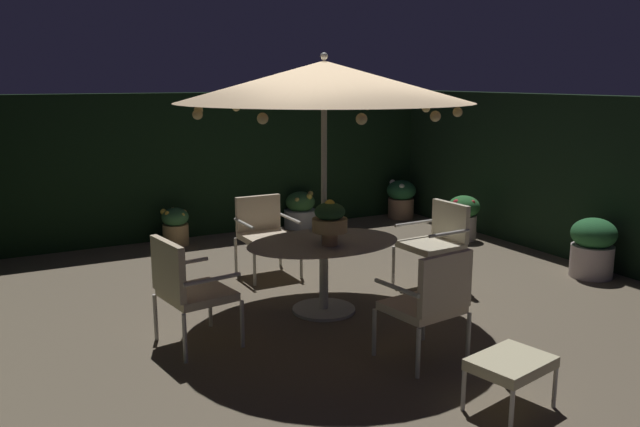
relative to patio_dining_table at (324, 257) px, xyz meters
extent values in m
cube|color=#6B5D49|center=(0.26, 0.15, -0.58)|extent=(7.48, 7.63, 0.02)
cube|color=black|center=(0.26, 3.81, 0.48)|extent=(7.48, 0.30, 2.10)
cube|color=black|center=(3.85, 0.15, 0.48)|extent=(0.30, 7.63, 2.10)
cylinder|color=beige|center=(0.00, 0.00, -0.55)|extent=(0.64, 0.64, 0.03)
cylinder|color=beige|center=(0.00, 0.00, -0.22)|extent=(0.09, 0.09, 0.70)
ellipsoid|color=#AEA89C|center=(0.00, 0.00, 0.15)|extent=(1.58, 1.14, 0.03)
cylinder|color=beige|center=(0.00, 0.00, 0.54)|extent=(0.06, 0.06, 2.22)
cone|color=#D3B183|center=(0.00, 0.00, 1.71)|extent=(2.84, 2.84, 0.39)
sphere|color=beige|center=(0.00, 0.00, 1.94)|extent=(0.07, 0.07, 0.07)
sphere|color=#F9DB8C|center=(1.24, 0.05, 1.43)|extent=(0.09, 0.09, 0.09)
sphere|color=#F9DB8C|center=(0.98, 0.77, 1.43)|extent=(0.09, 0.09, 0.09)
sphere|color=#F9DB8C|center=(0.38, 1.18, 1.43)|extent=(0.09, 0.09, 0.09)
sphere|color=#F9DB8C|center=(-0.44, 1.16, 1.43)|extent=(0.09, 0.09, 0.09)
sphere|color=#F9DB8C|center=(-0.99, 0.75, 1.43)|extent=(0.09, 0.09, 0.09)
sphere|color=#F9DB8C|center=(-1.25, -0.01, 1.43)|extent=(0.09, 0.09, 0.09)
sphere|color=#F9DB8C|center=(-0.97, -0.78, 1.43)|extent=(0.09, 0.09, 0.09)
sphere|color=#F9DB8C|center=(-0.33, -1.20, 1.43)|extent=(0.09, 0.09, 0.09)
sphere|color=#F9DB8C|center=(0.40, -1.18, 1.43)|extent=(0.09, 0.09, 0.09)
sphere|color=#F9DB8C|center=(0.99, -0.75, 1.43)|extent=(0.09, 0.09, 0.09)
cylinder|color=tan|center=(-0.03, -0.18, 0.23)|extent=(0.15, 0.15, 0.14)
cylinder|color=tan|center=(-0.03, -0.18, 0.36)|extent=(0.34, 0.34, 0.13)
ellipsoid|color=#224829|center=(-0.03, -0.18, 0.49)|extent=(0.30, 0.30, 0.18)
sphere|color=yellow|center=(-0.03, -0.18, 0.56)|extent=(0.10, 0.10, 0.10)
cylinder|color=silver|center=(0.30, 1.09, -0.35)|extent=(0.04, 0.04, 0.43)
cylinder|color=silver|center=(-0.30, 1.09, -0.35)|extent=(0.04, 0.04, 0.43)
cylinder|color=silver|center=(0.30, 1.68, -0.35)|extent=(0.04, 0.04, 0.43)
cylinder|color=silver|center=(-0.29, 1.68, -0.35)|extent=(0.04, 0.04, 0.43)
cube|color=beige|center=(0.00, 1.39, -0.11)|extent=(0.58, 0.57, 0.07)
cube|color=beige|center=(0.00, 1.67, 0.14)|extent=(0.57, 0.06, 0.42)
cylinder|color=silver|center=(0.30, 1.39, 0.09)|extent=(0.04, 0.56, 0.04)
cylinder|color=silver|center=(-0.30, 1.39, 0.09)|extent=(0.04, 0.56, 0.04)
cylinder|color=silver|center=(-1.15, 0.14, -0.36)|extent=(0.04, 0.04, 0.43)
cylinder|color=silver|center=(-1.06, -0.46, -0.36)|extent=(0.04, 0.04, 0.43)
cylinder|color=silver|center=(-1.68, 0.06, -0.36)|extent=(0.04, 0.04, 0.43)
cylinder|color=silver|center=(-1.60, -0.54, -0.36)|extent=(0.04, 0.04, 0.43)
cube|color=beige|center=(-1.37, -0.20, -0.11)|extent=(0.61, 0.66, 0.07)
cube|color=beige|center=(-1.63, -0.24, 0.17)|extent=(0.14, 0.58, 0.48)
cylinder|color=silver|center=(-1.41, 0.10, 0.10)|extent=(0.52, 0.11, 0.04)
cylinder|color=silver|center=(-1.33, -0.50, 0.10)|extent=(0.52, 0.11, 0.04)
cylinder|color=beige|center=(-0.14, -1.15, -0.36)|extent=(0.04, 0.04, 0.41)
cylinder|color=beige|center=(0.43, -1.08, -0.36)|extent=(0.04, 0.04, 0.41)
cylinder|color=beige|center=(-0.08, -1.67, -0.36)|extent=(0.04, 0.04, 0.41)
cylinder|color=beige|center=(0.50, -1.60, -0.36)|extent=(0.04, 0.04, 0.41)
cube|color=beige|center=(0.18, -1.37, -0.12)|extent=(0.62, 0.59, 0.07)
cube|color=beige|center=(0.21, -1.62, 0.15)|extent=(0.55, 0.13, 0.48)
cylinder|color=beige|center=(-0.11, -1.41, 0.10)|extent=(0.10, 0.51, 0.04)
cylinder|color=beige|center=(0.46, -1.34, 0.10)|extent=(0.10, 0.51, 0.04)
cylinder|color=silver|center=(1.11, -0.23, -0.34)|extent=(0.04, 0.04, 0.46)
cylinder|color=silver|center=(1.08, 0.34, -0.34)|extent=(0.04, 0.04, 0.46)
cylinder|color=silver|center=(1.68, -0.21, -0.34)|extent=(0.04, 0.04, 0.46)
cylinder|color=silver|center=(1.66, 0.37, -0.34)|extent=(0.04, 0.04, 0.46)
cube|color=beige|center=(1.38, 0.07, -0.07)|extent=(0.59, 0.59, 0.07)
cube|color=beige|center=(1.66, 0.08, 0.17)|extent=(0.09, 0.56, 0.42)
cylinder|color=silver|center=(1.40, -0.22, 0.13)|extent=(0.55, 0.06, 0.04)
cylinder|color=silver|center=(1.37, 0.36, 0.13)|extent=(0.55, 0.06, 0.04)
cylinder|color=beige|center=(-0.10, -2.24, -0.41)|extent=(0.03, 0.03, 0.31)
cylinder|color=beige|center=(0.42, -2.13, -0.41)|extent=(0.03, 0.03, 0.31)
cylinder|color=beige|center=(-0.02, -2.62, -0.41)|extent=(0.03, 0.03, 0.31)
cylinder|color=beige|center=(0.50, -2.51, -0.41)|extent=(0.03, 0.03, 0.31)
cube|color=beige|center=(0.20, -2.37, -0.22)|extent=(0.64, 0.53, 0.08)
cylinder|color=beige|center=(3.35, -0.48, -0.38)|extent=(0.49, 0.49, 0.38)
ellipsoid|color=#296B36|center=(3.35, -0.48, -0.05)|extent=(0.52, 0.52, 0.37)
sphere|color=#D64865|center=(3.57, -0.47, -0.03)|extent=(0.09, 0.09, 0.09)
sphere|color=#EE5577|center=(3.29, -0.31, 0.03)|extent=(0.08, 0.08, 0.08)
sphere|color=#D34566|center=(3.28, -0.59, 0.03)|extent=(0.08, 0.08, 0.08)
cylinder|color=tan|center=(-0.56, 3.31, -0.42)|extent=(0.36, 0.36, 0.30)
ellipsoid|color=#376E3E|center=(-0.56, 3.31, -0.17)|extent=(0.37, 0.37, 0.26)
sphere|color=#EAC55B|center=(-0.44, 3.31, -0.12)|extent=(0.09, 0.09, 0.09)
sphere|color=#EEC354|center=(-0.55, 3.45, -0.10)|extent=(0.09, 0.09, 0.09)
sphere|color=yellow|center=(-0.71, 3.37, -0.09)|extent=(0.09, 0.09, 0.09)
sphere|color=yellow|center=(-0.69, 3.25, -0.09)|extent=(0.06, 0.06, 0.06)
sphere|color=#F1D54B|center=(-0.50, 3.20, -0.13)|extent=(0.09, 0.09, 0.09)
cylinder|color=silver|center=(1.48, 3.49, -0.43)|extent=(0.51, 0.51, 0.28)
ellipsoid|color=#366A35|center=(1.48, 3.49, -0.16)|extent=(0.46, 0.46, 0.32)
sphere|color=#E2BF58|center=(1.68, 3.51, -0.05)|extent=(0.08, 0.08, 0.08)
sphere|color=yellow|center=(1.50, 3.61, -0.07)|extent=(0.06, 0.06, 0.06)
sphere|color=yellow|center=(1.36, 3.53, -0.10)|extent=(0.09, 0.09, 0.09)
sphere|color=#DCCB57|center=(1.36, 3.35, -0.10)|extent=(0.08, 0.08, 0.08)
sphere|color=#E0CA48|center=(1.55, 3.31, -0.05)|extent=(0.09, 0.09, 0.09)
cylinder|color=beige|center=(3.20, 1.64, -0.39)|extent=(0.38, 0.38, 0.36)
ellipsoid|color=#2E7134|center=(3.20, 1.64, -0.08)|extent=(0.46, 0.46, 0.32)
sphere|color=red|center=(3.34, 1.65, -0.07)|extent=(0.07, 0.07, 0.07)
sphere|color=#C23135|center=(3.22, 1.81, -0.06)|extent=(0.09, 0.09, 0.09)
sphere|color=red|center=(3.05, 1.63, -0.01)|extent=(0.11, 0.11, 0.11)
sphere|color=#D23A35|center=(3.22, 1.48, 0.01)|extent=(0.06, 0.06, 0.06)
cylinder|color=#88664F|center=(3.28, 3.31, -0.40)|extent=(0.43, 0.43, 0.34)
ellipsoid|color=#225B34|center=(3.28, 3.31, -0.10)|extent=(0.49, 0.49, 0.34)
sphere|color=beige|center=(3.40, 3.31, -0.07)|extent=(0.07, 0.07, 0.07)
sphere|color=silver|center=(3.21, 3.46, 0.02)|extent=(0.10, 0.10, 0.10)
sphere|color=silver|center=(3.19, 3.17, -0.02)|extent=(0.11, 0.11, 0.11)
camera|label=1|loc=(-3.00, -5.49, 1.74)|focal=36.59mm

